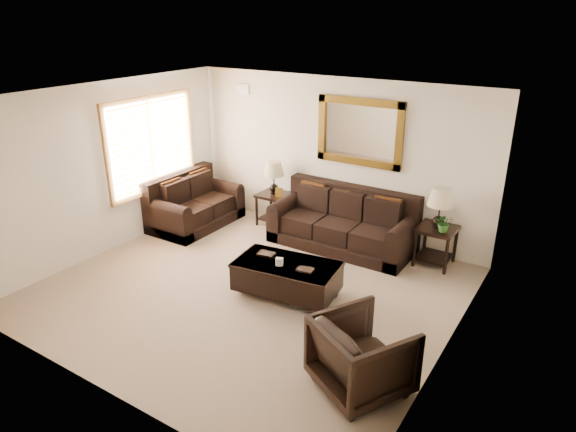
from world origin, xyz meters
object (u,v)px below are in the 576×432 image
Objects in this scene: loveseat at (193,206)px; coffee_table at (287,275)px; sofa at (344,226)px; armchair at (362,352)px; end_table_right at (439,216)px; end_table_left at (274,184)px.

coffee_table is (2.81, -1.20, -0.05)m from loveseat.
armchair is at bearing -60.17° from sofa.
end_table_right is 3.23m from armchair.
armchair is (4.50, -2.40, 0.10)m from loveseat.
loveseat is 1.34× the size of end_table_right.
sofa is at bearing -76.45° from loveseat.
sofa is at bearing -5.81° from end_table_left.
sofa is 1.89× the size of end_table_right.
coffee_table is 2.07m from armchair.
loveseat is (-2.74, -0.66, -0.00)m from sofa.
sofa reaches higher than coffee_table.
end_table_left is (-1.50, 0.15, 0.43)m from sofa.
end_table_right is at bearing 46.78° from coffee_table.
sofa is 1.56× the size of coffee_table.
sofa is 1.59m from end_table_right.
loveseat is 4.35m from end_table_right.
sofa is at bearing -30.93° from armchair.
loveseat is 1.87× the size of armchair.
loveseat is 5.10m from armchair.
coffee_table is at bearing -52.10° from end_table_left.
end_table_left is 2.60m from coffee_table.
end_table_right is at bearing -79.33° from loveseat.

